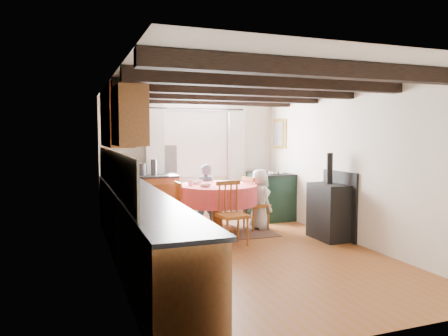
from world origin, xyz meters
name	(u,v)px	position (x,y,z in m)	size (l,w,h in m)	color
floor	(243,251)	(0.00, 0.00, 0.00)	(3.60, 5.50, 0.00)	brown
ceiling	(244,83)	(0.00, 0.00, 2.40)	(3.60, 5.50, 0.00)	white
wall_back	(191,158)	(0.00, 2.75, 1.20)	(3.60, 0.00, 2.40)	silver
wall_front	(374,194)	(0.00, -2.75, 1.20)	(3.60, 0.00, 2.40)	silver
wall_left	(113,173)	(-1.80, 0.00, 1.20)	(0.00, 5.50, 2.40)	silver
wall_right	(349,165)	(1.80, 0.00, 1.20)	(0.00, 5.50, 2.40)	silver
beam_a	(324,69)	(0.00, -2.00, 2.31)	(3.60, 0.16, 0.16)	black
beam_b	(276,81)	(0.00, -1.00, 2.31)	(3.60, 0.16, 0.16)	black
beam_c	(244,90)	(0.00, 0.00, 2.31)	(3.60, 0.16, 0.16)	black
beam_d	(220,96)	(0.00, 1.00, 2.31)	(3.60, 0.16, 0.16)	black
beam_e	(202,100)	(0.00, 2.00, 2.31)	(3.60, 0.16, 0.16)	black
splash_left	(113,171)	(-1.78, 0.30, 1.20)	(0.02, 4.50, 0.55)	beige
splash_back	(142,160)	(-1.00, 2.73, 1.20)	(1.40, 0.02, 0.55)	beige
base_cabinet_left	(138,229)	(-1.50, 0.00, 0.44)	(0.60, 5.30, 0.88)	#955328
base_cabinet_back	(142,200)	(-1.05, 2.45, 0.44)	(1.30, 0.60, 0.88)	#955328
worktop_left	(139,195)	(-1.48, 0.00, 0.90)	(0.64, 5.30, 0.04)	black
worktop_back	(142,176)	(-1.05, 2.43, 0.90)	(1.30, 0.64, 0.04)	black
wall_cabinet_glass	(116,117)	(-1.63, 1.20, 1.95)	(0.34, 1.80, 0.90)	#955328
wall_cabinet_solid	(129,117)	(-1.63, -0.30, 1.90)	(0.34, 0.90, 0.70)	#955328
window_frame	(196,139)	(0.10, 2.73, 1.60)	(1.34, 0.03, 1.54)	white
window_pane	(196,139)	(0.10, 2.74, 1.60)	(1.20, 0.01, 1.40)	white
curtain_left	(155,165)	(-0.75, 2.65, 1.10)	(0.35, 0.10, 2.10)	silver
curtain_right	(236,163)	(0.95, 2.65, 1.10)	(0.35, 0.10, 2.10)	silver
curtain_rod	(197,109)	(0.10, 2.65, 2.20)	(0.03, 0.03, 2.00)	black
wall_picture	(279,134)	(1.77, 2.30, 1.70)	(0.04, 0.50, 0.60)	gold
wall_plate	(239,134)	(1.05, 2.72, 1.70)	(0.30, 0.30, 0.02)	silver
rug	(218,231)	(0.07, 1.30, 0.01)	(1.79, 1.39, 0.01)	#503730
dining_table	(218,208)	(0.07, 1.30, 0.41)	(1.36, 1.36, 0.82)	#F6515F
chair_near	(233,213)	(0.00, 0.40, 0.49)	(0.42, 0.44, 0.98)	#9C6020
chair_left	(169,209)	(-0.79, 1.32, 0.45)	(0.39, 0.40, 0.90)	#9C6020
chair_right	(256,203)	(0.78, 1.26, 0.47)	(0.40, 0.42, 0.94)	#9C6020
aga_range	(270,195)	(1.47, 2.09, 0.47)	(0.66, 1.01, 0.93)	black
cast_iron_stove	(329,196)	(1.58, 0.21, 0.70)	(0.42, 0.70, 1.39)	black
child_far	(205,194)	(0.05, 1.95, 0.57)	(0.41, 0.27, 1.14)	#404F5E
child_right	(260,199)	(0.84, 1.25, 0.54)	(0.52, 0.34, 1.07)	silver
bowl_a	(205,185)	(-0.22, 1.10, 0.85)	(0.20, 0.20, 0.05)	silver
bowl_b	(197,182)	(-0.24, 1.52, 0.86)	(0.21, 0.21, 0.07)	silver
cup	(190,182)	(-0.40, 1.37, 0.87)	(0.11, 0.11, 0.10)	silver
canister_tall	(129,169)	(-1.27, 2.47, 1.05)	(0.15, 0.15, 0.25)	#262628
canister_wide	(141,169)	(-1.06, 2.50, 1.03)	(0.20, 0.20, 0.22)	#262628
canister_slim	(154,167)	(-0.84, 2.32, 1.07)	(0.11, 0.11, 0.30)	#262628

